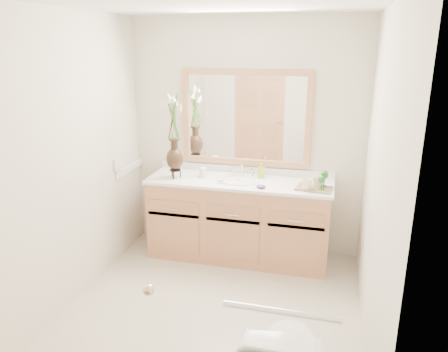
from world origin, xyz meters
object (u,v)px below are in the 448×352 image
(tumbler, at_px, (203,172))
(tray, at_px, (314,188))
(flower_vase, at_px, (174,123))
(soap_bottle, at_px, (261,171))

(tumbler, xyz_separation_m, tray, (1.12, -0.11, -0.04))
(flower_vase, distance_m, tumbler, 0.58)
(tray, bearing_deg, flower_vase, -173.09)
(flower_vase, xyz_separation_m, tumbler, (0.26, 0.09, -0.51))
(flower_vase, bearing_deg, tray, -0.84)
(flower_vase, bearing_deg, tumbler, 19.79)
(flower_vase, relative_size, tumbler, 8.51)
(flower_vase, relative_size, soap_bottle, 5.94)
(flower_vase, bearing_deg, soap_bottle, 14.93)
(flower_vase, distance_m, soap_bottle, 1.00)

